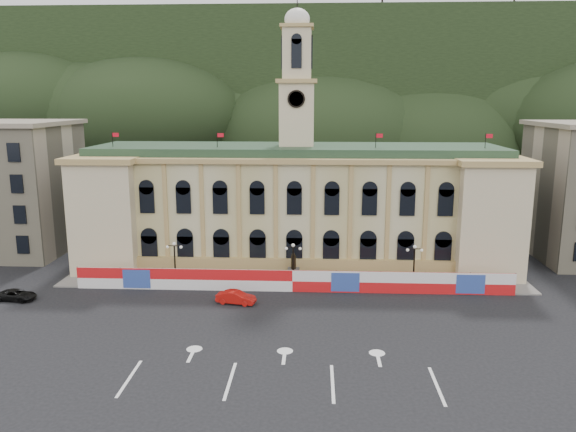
{
  "coord_description": "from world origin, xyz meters",
  "views": [
    {
      "loc": [
        2.53,
        -45.98,
        21.58
      ],
      "look_at": [
        -0.65,
        18.0,
        8.2
      ],
      "focal_mm": 35.0,
      "sensor_mm": 36.0,
      "label": 1
    }
  ],
  "objects_px": {
    "red_sedan": "(236,297)",
    "black_suv": "(17,295)",
    "statue": "(293,274)",
    "lamp_center": "(293,261)"
  },
  "relations": [
    {
      "from": "red_sedan",
      "to": "black_suv",
      "type": "relative_size",
      "value": 0.99
    },
    {
      "from": "statue",
      "to": "red_sedan",
      "type": "relative_size",
      "value": 0.84
    },
    {
      "from": "red_sedan",
      "to": "black_suv",
      "type": "xyz_separation_m",
      "value": [
        -24.1,
        -0.15,
        -0.11
      ]
    },
    {
      "from": "lamp_center",
      "to": "statue",
      "type": "bearing_deg",
      "value": 90.0
    },
    {
      "from": "statue",
      "to": "black_suv",
      "type": "height_order",
      "value": "statue"
    },
    {
      "from": "lamp_center",
      "to": "black_suv",
      "type": "xyz_separation_m",
      "value": [
        -30.0,
        -6.31,
        -2.48
      ]
    },
    {
      "from": "lamp_center",
      "to": "red_sedan",
      "type": "xyz_separation_m",
      "value": [
        -5.9,
        -6.16,
        -2.38
      ]
    },
    {
      "from": "statue",
      "to": "red_sedan",
      "type": "xyz_separation_m",
      "value": [
        -5.9,
        -7.16,
        -0.49
      ]
    },
    {
      "from": "statue",
      "to": "lamp_center",
      "type": "height_order",
      "value": "lamp_center"
    },
    {
      "from": "lamp_center",
      "to": "black_suv",
      "type": "relative_size",
      "value": 1.15
    }
  ]
}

